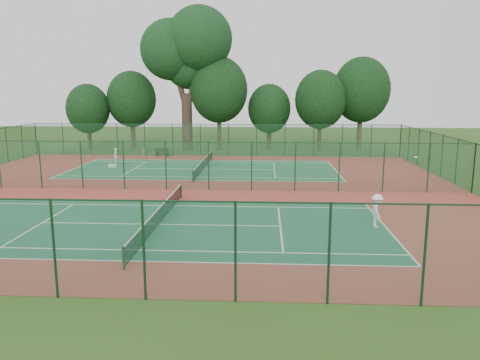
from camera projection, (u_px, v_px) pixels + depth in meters
name	position (u px, v px, depth m)	size (l,w,h in m)	color
ground	(188.00, 190.00, 33.70)	(120.00, 120.00, 0.00)	#2A4E18
red_pad	(188.00, 190.00, 33.70)	(40.00, 36.00, 0.01)	maroon
court_near	(160.00, 224.00, 24.87)	(23.77, 10.97, 0.01)	#1D5D3D
court_far	(204.00, 169.00, 42.53)	(23.77, 10.97, 0.01)	#226B3E
fence_north	(214.00, 140.00, 51.03)	(40.00, 0.09, 3.50)	#1C552D
fence_south	(99.00, 249.00, 15.72)	(40.00, 0.09, 3.50)	#1A4E2F
fence_east	(474.00, 168.00, 32.31)	(0.09, 36.00, 3.50)	#184A29
fence_divider	(187.00, 166.00, 33.37)	(40.00, 0.09, 3.50)	#194C2B
tennis_net_near	(160.00, 215.00, 24.77)	(0.10, 12.90, 0.97)	#163C23
tennis_net_far	(204.00, 163.00, 42.43)	(0.10, 12.90, 0.97)	#13341B
player_near	(377.00, 211.00, 24.21)	(1.13, 0.65, 1.76)	white
player_far	(116.00, 157.00, 44.79)	(0.59, 0.39, 1.61)	white
trash_bin	(144.00, 152.00, 51.20)	(0.47, 0.47, 0.85)	slate
bench	(162.00, 152.00, 50.82)	(1.58, 0.69, 0.94)	black
kit_bag	(112.00, 166.00, 43.50)	(0.76, 0.28, 0.28)	white
stray_ball_a	(208.00, 192.00, 32.78)	(0.07, 0.07, 0.07)	#BCD732
stray_ball_b	(312.00, 192.00, 32.72)	(0.07, 0.07, 0.07)	gold
stray_ball_c	(126.00, 191.00, 33.05)	(0.07, 0.07, 0.07)	#D3E334
big_tree	(187.00, 49.00, 54.82)	(10.91, 7.98, 16.75)	#32251B
evergreen_row	(224.00, 149.00, 57.46)	(39.00, 5.00, 12.00)	black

